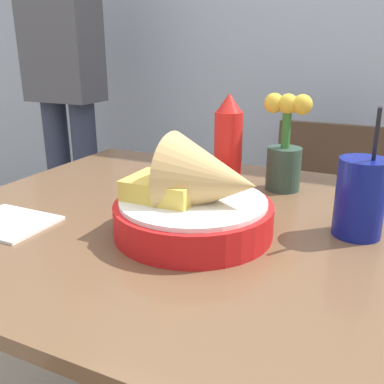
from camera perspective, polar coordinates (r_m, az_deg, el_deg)
The scene contains 8 objects.
dining_table at distance 0.91m, azimuth -0.91°, elevation -9.75°, with size 0.98×0.86×0.76m.
chair_far_window at distance 1.65m, azimuth 16.94°, elevation -3.10°, with size 0.40×0.40×0.81m.
food_basket at distance 0.75m, azimuth 0.93°, elevation -1.18°, with size 0.29×0.29×0.18m.
ketchup_bottle at distance 1.00m, azimuth 4.84°, elevation 6.43°, with size 0.07×0.07×0.22m.
drink_cup at distance 0.81m, azimuth 21.47°, elevation -1.03°, with size 0.09×0.09×0.23m.
flower_vase at distance 1.01m, azimuth 12.27°, elevation 5.61°, with size 0.11×0.08×0.22m.
napkin at distance 0.89m, azimuth -23.33°, elevation -3.78°, with size 0.17×0.13×0.01m.
person_standing at distance 1.99m, azimuth -16.85°, elevation 16.44°, with size 0.32×0.20×1.76m.
Camera 1 is at (0.35, -0.71, 1.08)m, focal length 40.00 mm.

